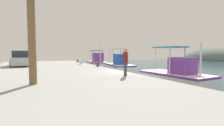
# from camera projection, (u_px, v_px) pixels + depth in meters

# --- Properties ---
(quay_pier) EXTENTS (36.00, 10.00, 0.80)m
(quay_pier) POSITION_uv_depth(u_px,v_px,m) (55.00, 83.00, 9.69)
(quay_pier) COLOR #9E9E99
(quay_pier) RESTS_ON ground
(distant_hill_second) EXTENTS (16.93, 13.16, 7.05)m
(distant_hill_second) POSITION_uv_depth(u_px,v_px,m) (212.00, 60.00, 45.88)
(distant_hill_second) COLOR #596B60
(distant_hill_second) RESTS_ON ground
(fishing_boat_nearest) EXTENTS (4.87, 2.57, 3.53)m
(fishing_boat_nearest) POSITION_uv_depth(u_px,v_px,m) (97.00, 63.00, 22.62)
(fishing_boat_nearest) COLOR silver
(fishing_boat_nearest) RESTS_ON ground
(fishing_boat_second) EXTENTS (5.14, 2.62, 2.79)m
(fishing_boat_second) POSITION_uv_depth(u_px,v_px,m) (119.00, 67.00, 17.00)
(fishing_boat_second) COLOR white
(fishing_boat_second) RESTS_ON ground
(fishing_boat_third) EXTENTS (4.76, 2.29, 2.78)m
(fishing_boat_third) POSITION_uv_depth(u_px,v_px,m) (175.00, 76.00, 10.44)
(fishing_boat_third) COLOR white
(fishing_boat_third) RESTS_ON ground
(pelican) EXTENTS (0.67, 0.92, 0.82)m
(pelican) POSITION_uv_depth(u_px,v_px,m) (81.00, 61.00, 19.15)
(pelican) COLOR tan
(pelican) RESTS_ON quay_pier
(fisherman_standing) EXTENTS (0.50, 0.45, 1.67)m
(fisherman_standing) POSITION_uv_depth(u_px,v_px,m) (125.00, 60.00, 9.71)
(fisherman_standing) COLOR #3F3F42
(fisherman_standing) RESTS_ON quay_pier
(parked_car) EXTENTS (4.15, 1.97, 1.57)m
(parked_car) POSITION_uv_depth(u_px,v_px,m) (21.00, 59.00, 16.90)
(parked_car) COLOR black
(parked_car) RESTS_ON quay_pier
(mooring_bollard_nearest) EXTENTS (0.21, 0.21, 0.37)m
(mooring_bollard_nearest) POSITION_uv_depth(u_px,v_px,m) (78.00, 61.00, 23.33)
(mooring_bollard_nearest) COLOR #333338
(mooring_bollard_nearest) RESTS_ON quay_pier
(mooring_bollard_second) EXTENTS (0.23, 0.23, 0.50)m
(mooring_bollard_second) POSITION_uv_depth(u_px,v_px,m) (82.00, 61.00, 21.31)
(mooring_bollard_second) COLOR #333338
(mooring_bollard_second) RESTS_ON quay_pier
(mooring_bollard_third) EXTENTS (0.24, 0.24, 0.39)m
(mooring_bollard_third) POSITION_uv_depth(u_px,v_px,m) (98.00, 65.00, 15.96)
(mooring_bollard_third) COLOR #333338
(mooring_bollard_third) RESTS_ON quay_pier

